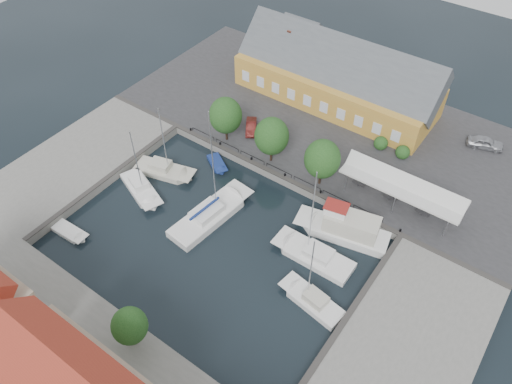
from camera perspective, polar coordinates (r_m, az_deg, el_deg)
ground at (r=55.76m, az=-3.61°, el=-4.67°), size 140.00×140.00×0.00m
north_quay at (r=69.48m, az=8.27°, el=7.61°), size 56.00×26.00×1.00m
west_quay at (r=66.94m, az=-19.71°, el=3.28°), size 12.00×24.00×1.00m
east_quay at (r=49.13m, az=16.36°, el=-17.21°), size 12.00×24.00×1.00m
south_bank at (r=48.82m, az=-20.01°, el=-19.65°), size 56.00×14.00×1.00m
quay_edge_fittings at (r=57.40m, az=-0.71°, el=-1.04°), size 56.00×24.72×0.40m
warehouse at (r=72.11m, az=8.93°, el=12.94°), size 28.56×14.00×9.55m
tent_canopy at (r=57.72m, az=16.44°, el=0.63°), size 14.00×4.00×2.83m
quay_trees at (r=59.99m, az=1.80°, el=6.40°), size 18.20×4.20×6.30m
car_silver at (r=70.27m, az=24.76°, el=5.14°), size 4.83×3.04×1.53m
car_red at (r=66.62m, az=-0.56°, el=7.47°), size 3.19×3.91×1.25m
center_sailboat at (r=57.04m, az=-5.29°, el=-2.73°), size 4.40×11.42×14.96m
trawler at (r=55.52m, az=10.22°, el=-4.22°), size 10.86×5.19×5.00m
east_boat_a at (r=53.65m, az=6.73°, el=-7.35°), size 9.14×3.11×12.71m
east_boat_b at (r=50.48m, az=6.49°, el=-12.36°), size 7.24×3.32×9.77m
west_boat_b at (r=63.17m, az=-10.53°, el=2.36°), size 8.07×4.55×10.65m
west_boat_c at (r=61.37m, az=-12.99°, el=0.27°), size 7.79×4.91×10.29m
launch_sw at (r=59.22m, az=-20.47°, el=-4.41°), size 4.54×1.85×0.98m
launch_nw at (r=63.46m, az=-4.45°, el=3.16°), size 4.08×3.30×0.88m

